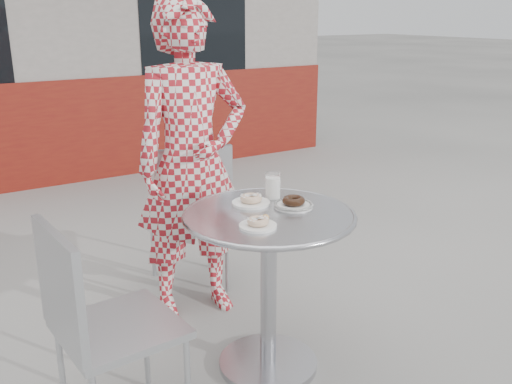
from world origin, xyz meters
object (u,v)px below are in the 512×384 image
chair_far (189,243)px  plate_checker (293,204)px  seated_person (192,163)px  milk_cup (273,186)px  bistro_table (269,253)px  chair_left (120,370)px  plate_near (258,223)px  plate_far (251,200)px

chair_far → plate_checker: (0.09, -0.95, 0.51)m
seated_person → milk_cup: seated_person is taller
bistro_table → seated_person: seated_person is taller
bistro_table → milk_cup: 0.32m
seated_person → plate_checker: bearing=-70.5°
seated_person → milk_cup: size_ratio=14.07×
chair_left → bistro_table: bearing=-90.1°
bistro_table → chair_far: (0.05, 0.96, -0.30)m
bistro_table → milk_cup: (0.13, 0.17, 0.24)m
chair_far → plate_near: (-0.18, -1.08, 0.51)m
chair_far → milk_cup: bearing=107.1°
bistro_table → chair_far: bearing=86.8°
seated_person → plate_checker: seated_person is taller
chair_far → plate_near: bearing=92.0°
plate_near → milk_cup: (0.26, 0.28, 0.04)m
chair_far → seated_person: bearing=83.2°
chair_left → plate_checker: (0.87, 0.07, 0.51)m
bistro_table → plate_checker: (0.14, 0.01, 0.20)m
plate_near → plate_far: bearing=64.5°
bistro_table → plate_checker: size_ratio=4.31×
plate_far → plate_near: bearing=-115.5°
bistro_table → seated_person: 0.74m
bistro_table → plate_far: 0.25m
plate_checker → bistro_table: bearing=-174.3°
chair_left → plate_checker: bearing=-89.9°
bistro_table → chair_far: chair_far is taller
chair_far → plate_near: chair_far is taller
chair_left → milk_cup: bearing=-79.8°
seated_person → plate_near: 0.81m
bistro_table → plate_far: size_ratio=4.46×
chair_far → plate_near: size_ratio=5.85×
plate_far → plate_checker: plate_checker is taller
milk_cup → plate_far: bearing=-170.1°
seated_person → bistro_table: bearing=-82.2°
seated_person → plate_far: 0.55m
plate_far → plate_near: size_ratio=1.12×
chair_left → plate_checker: size_ratio=5.02×
plate_checker → chair_left: bearing=-175.4°
plate_near → milk_cup: bearing=47.7°
chair_far → seated_person: size_ratio=0.53×
plate_checker → chair_far: bearing=95.2°
plate_near → plate_checker: plate_checker is taller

